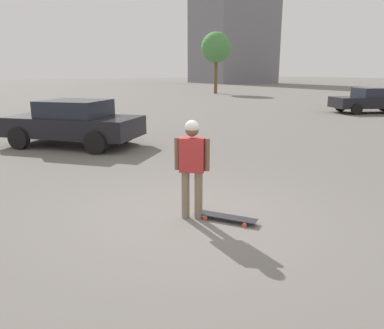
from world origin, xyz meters
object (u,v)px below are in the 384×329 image
object	(u,v)px
car_parked_near	(74,122)
car_parked_far	(372,100)
skateboard	(227,217)
person	(192,160)

from	to	relation	value
car_parked_near	car_parked_far	bearing A→B (deg)	-129.54
skateboard	car_parked_far	xyz separation A→B (m)	(-16.14, -9.29, 0.66)
skateboard	car_parked_far	distance (m)	18.64
car_parked_far	car_parked_near	bearing A→B (deg)	27.86
person	skateboard	distance (m)	1.07
skateboard	car_parked_near	distance (m)	7.59
skateboard	car_parked_near	xyz separation A→B (m)	(0.80, -7.52, 0.69)
car_parked_near	person	bearing A→B (deg)	137.44
car_parked_near	car_parked_far	distance (m)	17.03
skateboard	car_parked_far	world-z (taller)	car_parked_far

